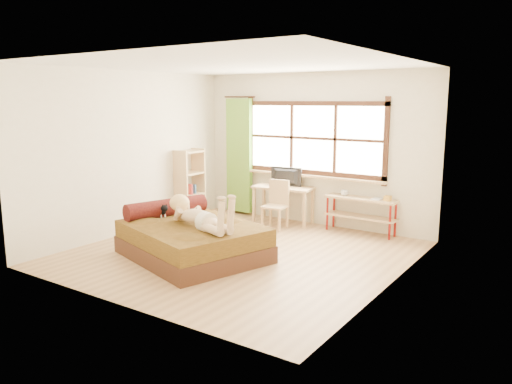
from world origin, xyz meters
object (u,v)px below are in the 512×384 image
Objects in this scene: bed at (191,239)px; woman at (198,206)px; bookshelf at (190,184)px; kitten at (161,209)px; pipe_shelf at (361,207)px; chair at (277,202)px; desk at (283,191)px.

woman reaches higher than bed.
woman is 2.56m from bookshelf.
woman is at bearing -0.89° from bed.
kitten reaches higher than pipe_shelf.
chair is at bearing 84.67° from kitten.
chair is (0.09, -0.37, -0.12)m from desk.
desk is at bearing 105.78° from bed.
pipe_shelf is 3.21m from bookshelf.
desk is at bearing 97.50° from chair.
desk is 0.92× the size of pipe_shelf.
desk is at bearing 110.27° from woman.
bed is 1.87× the size of pipe_shelf.
kitten is 0.34× the size of chair.
bed is 0.55m from woman.
bed is 2.41m from bookshelf.
bookshelf is at bearing -163.91° from desk.
bookshelf reaches higher than chair.
bed is 2.47m from desk.
bookshelf is at bearing -163.95° from pipe_shelf.
woman is at bearing 7.49° from kitten.
bookshelf is (-1.74, -0.30, 0.19)m from chair.
chair reaches higher than bed.
woman is 1.03× the size of bookshelf.
bed is 7.95× the size of kitten.
pipe_shelf is (1.52, 2.57, 0.19)m from bed.
pipe_shelf is (1.33, 2.64, -0.32)m from woman.
chair is 0.65× the size of bookshelf.
kitten is 3.32m from pipe_shelf.
kitten reaches higher than desk.
desk is (0.06, 2.45, 0.33)m from bed.
desk is 1.78m from bookshelf.
woman is 0.90m from kitten.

